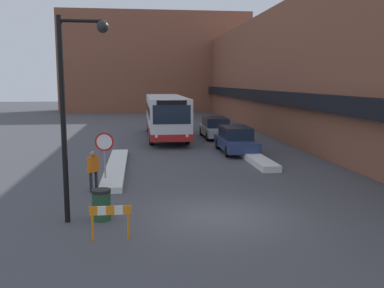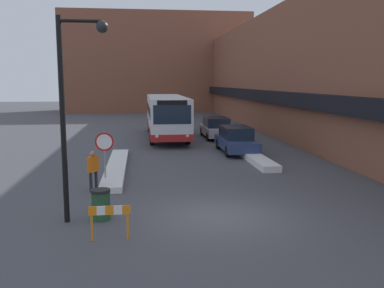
{
  "view_description": "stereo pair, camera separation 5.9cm",
  "coord_description": "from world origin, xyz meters",
  "views": [
    {
      "loc": [
        -2.47,
        -12.74,
        4.19
      ],
      "look_at": [
        -0.29,
        4.85,
        1.59
      ],
      "focal_mm": 40.0,
      "sensor_mm": 36.0,
      "label": 1
    },
    {
      "loc": [
        -2.41,
        -12.75,
        4.19
      ],
      "look_at": [
        -0.29,
        4.85,
        1.59
      ],
      "focal_mm": 40.0,
      "sensor_mm": 36.0,
      "label": 2
    }
  ],
  "objects": [
    {
      "name": "snow_bank_right",
      "position": [
        3.6,
        9.16,
        0.16
      ],
      "size": [
        0.9,
        6.41,
        0.31
      ],
      "color": "silver",
      "rests_on": "ground_plane"
    },
    {
      "name": "pedestrian",
      "position": [
        -4.24,
        3.57,
        0.95
      ],
      "size": [
        0.42,
        0.45,
        1.58
      ],
      "rotation": [
        0.0,
        0.0,
        0.88
      ],
      "color": "#232328",
      "rests_on": "ground_plane"
    },
    {
      "name": "building_row_right",
      "position": [
        9.97,
        24.0,
        4.82
      ],
      "size": [
        5.5,
        60.0,
        9.67
      ],
      "color": "brown",
      "rests_on": "ground_plane"
    },
    {
      "name": "construction_barricade",
      "position": [
        -3.27,
        -1.67,
        0.67
      ],
      "size": [
        1.1,
        0.06,
        0.94
      ],
      "color": "orange",
      "rests_on": "ground_plane"
    },
    {
      "name": "parked_car_back",
      "position": [
        3.2,
        18.61,
        0.76
      ],
      "size": [
        1.91,
        4.9,
        1.52
      ],
      "color": "#B7B7BC",
      "rests_on": "ground_plane"
    },
    {
      "name": "stop_sign",
      "position": [
        -3.9,
        4.86,
        1.53
      ],
      "size": [
        0.76,
        0.08,
        2.12
      ],
      "color": "gray",
      "rests_on": "ground_plane"
    },
    {
      "name": "building_backdrop_far",
      "position": [
        0.0,
        49.25,
        6.76
      ],
      "size": [
        26.0,
        8.0,
        13.53
      ],
      "color": "brown",
      "rests_on": "ground_plane"
    },
    {
      "name": "snow_bank_left",
      "position": [
        -3.6,
        7.69,
        0.12
      ],
      "size": [
        0.9,
        9.13,
        0.24
      ],
      "color": "silver",
      "rests_on": "ground_plane"
    },
    {
      "name": "ground_plane",
      "position": [
        0.0,
        0.0,
        0.0
      ],
      "size": [
        160.0,
        160.0,
        0.0
      ],
      "primitive_type": "plane",
      "color": "#47474C"
    },
    {
      "name": "parked_car_front",
      "position": [
        3.2,
        11.86,
        0.77
      ],
      "size": [
        1.84,
        4.7,
        1.54
      ],
      "color": "navy",
      "rests_on": "ground_plane"
    },
    {
      "name": "city_bus",
      "position": [
        -0.48,
        19.17,
        1.71
      ],
      "size": [
        2.68,
        11.92,
        3.08
      ],
      "color": "silver",
      "rests_on": "ground_plane"
    },
    {
      "name": "street_lamp",
      "position": [
        -4.37,
        0.01,
        3.76
      ],
      "size": [
        1.46,
        0.36,
        6.04
      ],
      "color": "black",
      "rests_on": "ground_plane"
    },
    {
      "name": "trash_bin",
      "position": [
        -3.66,
        0.1,
        0.48
      ],
      "size": [
        0.59,
        0.59,
        0.95
      ],
      "color": "#234C2D",
      "rests_on": "ground_plane"
    }
  ]
}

